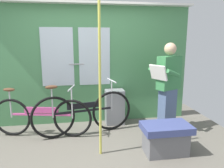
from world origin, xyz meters
TOP-DOWN VIEW (x-y plane):
  - ground_plane at (0.00, 0.00)m, footprint 5.09×3.92m
  - train_door_wall at (-0.01, 1.15)m, footprint 4.09×0.28m
  - bicycle_near_door at (-0.11, 0.54)m, footprint 1.76×0.51m
  - bicycle_leaning_behind at (-0.83, 0.56)m, footprint 1.70×0.53m
  - passenger_reading_newspaper at (1.40, 0.46)m, footprint 0.62×0.55m
  - trash_bin_by_wall at (0.52, 0.94)m, footprint 0.36×0.28m
  - handrail_pole at (0.11, -0.19)m, footprint 0.04×0.04m
  - bench_seat_corner at (1.06, -0.33)m, footprint 0.70×0.44m

SIDE VIEW (x-z plane):
  - ground_plane at x=0.00m, z-range -0.04..0.00m
  - bench_seat_corner at x=1.06m, z-range 0.02..0.47m
  - trash_bin_by_wall at x=0.52m, z-range 0.00..0.68m
  - bicycle_leaning_behind at x=-0.83m, z-range -0.08..0.80m
  - bicycle_near_door at x=-0.11m, z-range -0.08..0.86m
  - passenger_reading_newspaper at x=1.40m, z-range 0.04..1.64m
  - handrail_pole at x=0.11m, z-range 0.00..2.28m
  - train_door_wall at x=-0.01m, z-range 0.05..2.38m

